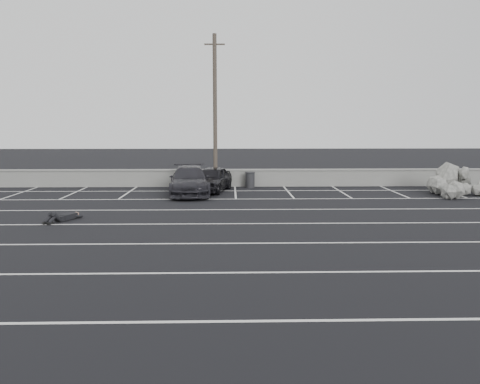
{
  "coord_description": "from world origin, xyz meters",
  "views": [
    {
      "loc": [
        0.67,
        -14.58,
        3.77
      ],
      "look_at": [
        1.11,
        4.61,
        1.0
      ],
      "focal_mm": 35.0,
      "sensor_mm": 36.0,
      "label": 1
    }
  ],
  "objects_px": {
    "utility_pole": "(215,112)",
    "riprap_pile": "(464,185)",
    "trash_bin": "(250,180)",
    "car_right": "(189,181)",
    "car_left": "(212,179)",
    "person": "(68,214)"
  },
  "relations": [
    {
      "from": "car_right",
      "to": "riprap_pile",
      "type": "distance_m",
      "value": 14.94
    },
    {
      "from": "riprap_pile",
      "to": "trash_bin",
      "type": "bearing_deg",
      "value": 165.25
    },
    {
      "from": "car_left",
      "to": "car_right",
      "type": "relative_size",
      "value": 0.79
    },
    {
      "from": "car_left",
      "to": "car_right",
      "type": "xyz_separation_m",
      "value": [
        -1.17,
        -1.16,
        0.05
      ]
    },
    {
      "from": "car_left",
      "to": "riprap_pile",
      "type": "distance_m",
      "value": 13.85
    },
    {
      "from": "car_left",
      "to": "trash_bin",
      "type": "bearing_deg",
      "value": 46.52
    },
    {
      "from": "utility_pole",
      "to": "riprap_pile",
      "type": "relative_size",
      "value": 1.68
    },
    {
      "from": "trash_bin",
      "to": "car_right",
      "type": "bearing_deg",
      "value": -142.56
    },
    {
      "from": "car_left",
      "to": "car_right",
      "type": "bearing_deg",
      "value": -121.53
    },
    {
      "from": "car_right",
      "to": "utility_pole",
      "type": "bearing_deg",
      "value": 56.1
    },
    {
      "from": "riprap_pile",
      "to": "car_right",
      "type": "bearing_deg",
      "value": 178.41
    },
    {
      "from": "trash_bin",
      "to": "riprap_pile",
      "type": "relative_size",
      "value": 0.18
    },
    {
      "from": "car_left",
      "to": "utility_pole",
      "type": "distance_m",
      "value": 4.04
    },
    {
      "from": "car_right",
      "to": "trash_bin",
      "type": "bearing_deg",
      "value": 32.31
    },
    {
      "from": "riprap_pile",
      "to": "person",
      "type": "distance_m",
      "value": 20.26
    },
    {
      "from": "car_left",
      "to": "riprap_pile",
      "type": "height_order",
      "value": "car_left"
    },
    {
      "from": "car_left",
      "to": "person",
      "type": "distance_m",
      "value": 9.64
    },
    {
      "from": "person",
      "to": "trash_bin",
      "type": "bearing_deg",
      "value": 75.39
    },
    {
      "from": "utility_pole",
      "to": "riprap_pile",
      "type": "height_order",
      "value": "utility_pole"
    },
    {
      "from": "utility_pole",
      "to": "riprap_pile",
      "type": "xyz_separation_m",
      "value": [
        13.58,
        -2.87,
        -4.01
      ]
    },
    {
      "from": "utility_pole",
      "to": "riprap_pile",
      "type": "distance_m",
      "value": 14.45
    },
    {
      "from": "car_right",
      "to": "riprap_pile",
      "type": "bearing_deg",
      "value": -6.72
    }
  ]
}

